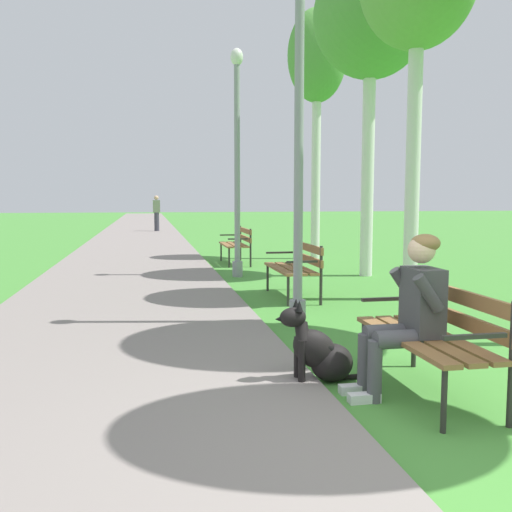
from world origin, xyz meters
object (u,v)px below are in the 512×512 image
at_px(lamp_post_near, 299,124).
at_px(park_bench_mid, 296,264).
at_px(person_seated_on_near_bench, 409,308).
at_px(birch_tree_fourth, 371,21).
at_px(park_bench_far, 238,242).
at_px(lamp_post_mid, 237,161).
at_px(birch_tree_fifth, 317,61).
at_px(park_bench_near, 435,329).
at_px(dog_black, 320,352).
at_px(pedestrian_distant, 157,213).

bearing_deg(lamp_post_near, park_bench_mid, 75.61).
distance_m(person_seated_on_near_bench, birch_tree_fourth, 8.01).
xyz_separation_m(park_bench_mid, lamp_post_near, (-0.47, -1.83, 1.87)).
relative_size(person_seated_on_near_bench, lamp_post_near, 0.27).
bearing_deg(person_seated_on_near_bench, birch_tree_fourth, 70.72).
height_order(park_bench_mid, park_bench_far, same).
height_order(lamp_post_mid, birch_tree_fourth, birch_tree_fourth).
bearing_deg(birch_tree_fifth, park_bench_near, -101.59).
xyz_separation_m(lamp_post_mid, birch_tree_fourth, (2.51, -0.34, 2.61)).
height_order(park_bench_far, dog_black, park_bench_far).
xyz_separation_m(park_bench_near, lamp_post_mid, (-0.46, 6.82, 1.72)).
distance_m(lamp_post_mid, birch_tree_fifth, 4.63).
bearing_deg(park_bench_mid, pedestrian_distant, 95.84).
bearing_deg(person_seated_on_near_bench, park_bench_far, 89.40).
xyz_separation_m(lamp_post_mid, pedestrian_distant, (-1.29, 15.29, -1.39)).
bearing_deg(park_bench_mid, birch_tree_fourth, 46.72).
distance_m(lamp_post_near, birch_tree_fifth, 7.98).
relative_size(park_bench_far, person_seated_on_near_bench, 1.20).
bearing_deg(person_seated_on_near_bench, lamp_post_mid, 92.10).
relative_size(park_bench_mid, pedestrian_distant, 0.91).
xyz_separation_m(lamp_post_near, birch_tree_fourth, (2.45, 3.94, 2.46)).
bearing_deg(park_bench_far, birch_tree_fourth, -48.94).
bearing_deg(birch_tree_fifth, birch_tree_fourth, -89.04).
relative_size(lamp_post_mid, pedestrian_distant, 2.62).
bearing_deg(dog_black, park_bench_far, 85.51).
xyz_separation_m(dog_black, birch_tree_fourth, (2.83, 6.04, 4.59)).
height_order(park_bench_far, birch_tree_fourth, birch_tree_fourth).
relative_size(person_seated_on_near_bench, lamp_post_mid, 0.29).
distance_m(park_bench_near, lamp_post_near, 3.18).
bearing_deg(dog_black, pedestrian_distant, 92.55).
xyz_separation_m(park_bench_far, dog_black, (-0.67, -8.53, -0.25)).
height_order(park_bench_mid, birch_tree_fourth, birch_tree_fourth).
distance_m(dog_black, birch_tree_fourth, 8.10).
height_order(lamp_post_mid, birch_tree_fifth, birch_tree_fifth).
height_order(lamp_post_near, birch_tree_fourth, birch_tree_fourth).
xyz_separation_m(person_seated_on_near_bench, pedestrian_distant, (-1.54, 22.09, 0.16)).
bearing_deg(park_bench_near, birch_tree_fourth, 72.43).
bearing_deg(dog_black, birch_tree_fourth, 64.88).
distance_m(birch_tree_fifth, pedestrian_distant, 13.55).
distance_m(lamp_post_near, pedestrian_distant, 19.67).
bearing_deg(pedestrian_distant, park_bench_near, -85.47).
height_order(birch_tree_fourth, pedestrian_distant, birch_tree_fourth).
distance_m(birch_tree_fourth, birch_tree_fifth, 3.25).
xyz_separation_m(person_seated_on_near_bench, birch_tree_fourth, (2.26, 6.45, 4.17)).
relative_size(dog_black, pedestrian_distant, 0.50).
height_order(person_seated_on_near_bench, pedestrian_distant, pedestrian_distant).
distance_m(dog_black, lamp_post_near, 3.02).
relative_size(park_bench_near, park_bench_mid, 1.00).
xyz_separation_m(lamp_post_near, lamp_post_mid, (-0.05, 4.28, -0.15)).
distance_m(park_bench_far, pedestrian_distant, 13.25).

